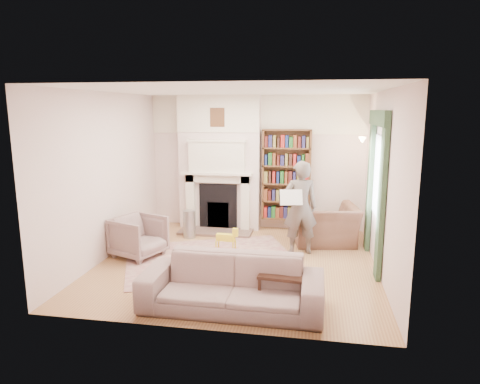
% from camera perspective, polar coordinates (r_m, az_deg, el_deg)
% --- Properties ---
extents(floor, '(4.50, 4.50, 0.00)m').
position_cam_1_polar(floor, '(7.23, -0.34, -9.36)').
color(floor, '#97613C').
rests_on(floor, ground).
extents(ceiling, '(4.50, 4.50, 0.00)m').
position_cam_1_polar(ceiling, '(6.79, -0.37, 13.40)').
color(ceiling, white).
rests_on(ceiling, wall_back).
extents(wall_back, '(4.50, 0.00, 4.50)m').
position_cam_1_polar(wall_back, '(9.07, 2.18, 3.94)').
color(wall_back, silver).
rests_on(wall_back, floor).
extents(wall_front, '(4.50, 0.00, 4.50)m').
position_cam_1_polar(wall_front, '(4.72, -5.23, -2.75)').
color(wall_front, silver).
rests_on(wall_front, floor).
extents(wall_left, '(0.00, 4.50, 4.50)m').
position_cam_1_polar(wall_left, '(7.60, -17.31, 2.05)').
color(wall_left, silver).
rests_on(wall_left, floor).
extents(wall_right, '(0.00, 4.50, 4.50)m').
position_cam_1_polar(wall_right, '(6.84, 18.52, 1.04)').
color(wall_right, silver).
rests_on(wall_right, floor).
extents(fireplace, '(1.70, 0.58, 2.80)m').
position_cam_1_polar(fireplace, '(9.01, -2.74, 3.80)').
color(fireplace, silver).
rests_on(fireplace, floor).
extents(bookcase, '(1.00, 0.24, 1.85)m').
position_cam_1_polar(bookcase, '(8.91, 6.20, 2.29)').
color(bookcase, brown).
rests_on(bookcase, floor).
extents(window, '(0.02, 0.90, 1.30)m').
position_cam_1_polar(window, '(7.23, 17.97, 1.98)').
color(window, silver).
rests_on(window, wall_right).
extents(curtain_left, '(0.07, 0.32, 2.40)m').
position_cam_1_polar(curtain_left, '(6.58, 18.36, -1.11)').
color(curtain_left, '#2C432B').
rests_on(curtain_left, floor).
extents(curtain_right, '(0.07, 0.32, 2.40)m').
position_cam_1_polar(curtain_right, '(7.95, 16.93, 0.99)').
color(curtain_right, '#2C432B').
rests_on(curtain_right, floor).
extents(pelmet, '(0.09, 1.70, 0.24)m').
position_cam_1_polar(pelmet, '(7.14, 18.05, 9.38)').
color(pelmet, '#2C432B').
rests_on(pelmet, wall_right).
extents(wall_sconce, '(0.20, 0.24, 0.24)m').
position_cam_1_polar(wall_sconce, '(8.24, 15.69, 6.31)').
color(wall_sconce, gold).
rests_on(wall_sconce, wall_right).
extents(rug, '(3.42, 3.08, 0.01)m').
position_cam_1_polar(rug, '(7.39, -3.87, -8.89)').
color(rug, beige).
rests_on(rug, floor).
extents(armchair_reading, '(1.32, 1.20, 0.75)m').
position_cam_1_polar(armchair_reading, '(8.23, 11.23, -4.29)').
color(armchair_reading, brown).
rests_on(armchair_reading, floor).
extents(armchair_left, '(1.00, 0.98, 0.71)m').
position_cam_1_polar(armchair_left, '(7.62, -13.35, -5.80)').
color(armchair_left, gray).
rests_on(armchair_left, floor).
extents(sofa, '(2.31, 0.92, 0.67)m').
position_cam_1_polar(sofa, '(5.55, -1.08, -12.14)').
color(sofa, gray).
rests_on(sofa, floor).
extents(man_reading, '(0.67, 0.52, 1.65)m').
position_cam_1_polar(man_reading, '(7.53, 8.03, -2.08)').
color(man_reading, '#584E47').
rests_on(man_reading, floor).
extents(newspaper, '(0.40, 0.19, 0.26)m').
position_cam_1_polar(newspaper, '(7.30, 6.84, -0.72)').
color(newspaper, white).
rests_on(newspaper, man_reading).
extents(coffee_table, '(0.74, 0.52, 0.45)m').
position_cam_1_polar(coffee_table, '(5.70, 6.28, -12.79)').
color(coffee_table, '#331D12').
rests_on(coffee_table, floor).
extents(paraffin_heater, '(0.32, 0.32, 0.55)m').
position_cam_1_polar(paraffin_heater, '(8.55, -6.77, -4.27)').
color(paraffin_heater, '#999CA0').
rests_on(paraffin_heater, floor).
extents(rocking_horse, '(0.53, 0.24, 0.46)m').
position_cam_1_polar(rocking_horse, '(7.63, -1.92, -6.45)').
color(rocking_horse, yellow).
rests_on(rocking_horse, rug).
extents(board_game, '(0.40, 0.40, 0.03)m').
position_cam_1_polar(board_game, '(6.90, -6.12, -10.22)').
color(board_game, gold).
rests_on(board_game, rug).
extents(game_box_lid, '(0.32, 0.22, 0.05)m').
position_cam_1_polar(game_box_lid, '(7.24, -9.32, -9.18)').
color(game_box_lid, '#A31412').
rests_on(game_box_lid, rug).
extents(comic_annuals, '(0.52, 0.61, 0.02)m').
position_cam_1_polar(comic_annuals, '(6.90, 1.16, -10.22)').
color(comic_annuals, red).
rests_on(comic_annuals, rug).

